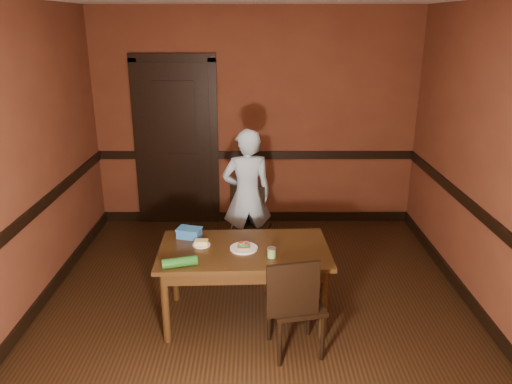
{
  "coord_description": "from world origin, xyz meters",
  "views": [
    {
      "loc": [
        -0.01,
        -3.91,
        2.51
      ],
      "look_at": [
        0.0,
        0.35,
        1.05
      ],
      "focal_mm": 35.0,
      "sensor_mm": 36.0,
      "label": 1
    }
  ],
  "objects_px": {
    "sauce_jar": "(272,252)",
    "dining_table": "(244,284)",
    "chair_far": "(251,227)",
    "person": "(247,195)",
    "food_tub": "(189,233)",
    "sandwich_plate": "(244,247)",
    "chair_near": "(296,302)",
    "cheese_saucer": "(201,243)"
  },
  "relations": [
    {
      "from": "sauce_jar",
      "to": "dining_table",
      "type": "bearing_deg",
      "value": 143.73
    },
    {
      "from": "chair_far",
      "to": "person",
      "type": "xyz_separation_m",
      "value": [
        -0.04,
        0.12,
        0.32
      ]
    },
    {
      "from": "dining_table",
      "to": "food_tub",
      "type": "relative_size",
      "value": 6.06
    },
    {
      "from": "sandwich_plate",
      "to": "food_tub",
      "type": "relative_size",
      "value": 0.99
    },
    {
      "from": "chair_far",
      "to": "sandwich_plate",
      "type": "relative_size",
      "value": 3.49
    },
    {
      "from": "dining_table",
      "to": "chair_near",
      "type": "distance_m",
      "value": 0.62
    },
    {
      "from": "person",
      "to": "sandwich_plate",
      "type": "relative_size",
      "value": 6.21
    },
    {
      "from": "dining_table",
      "to": "chair_far",
      "type": "bearing_deg",
      "value": 85.43
    },
    {
      "from": "chair_far",
      "to": "person",
      "type": "relative_size",
      "value": 0.56
    },
    {
      "from": "sandwich_plate",
      "to": "food_tub",
      "type": "bearing_deg",
      "value": 153.77
    },
    {
      "from": "chair_near",
      "to": "sandwich_plate",
      "type": "distance_m",
      "value": 0.66
    },
    {
      "from": "cheese_saucer",
      "to": "chair_near",
      "type": "bearing_deg",
      "value": -33.57
    },
    {
      "from": "chair_near",
      "to": "person",
      "type": "distance_m",
      "value": 1.75
    },
    {
      "from": "dining_table",
      "to": "cheese_saucer",
      "type": "relative_size",
      "value": 9.46
    },
    {
      "from": "person",
      "to": "cheese_saucer",
      "type": "height_order",
      "value": "person"
    },
    {
      "from": "sauce_jar",
      "to": "cheese_saucer",
      "type": "relative_size",
      "value": 0.56
    },
    {
      "from": "chair_far",
      "to": "cheese_saucer",
      "type": "relative_size",
      "value": 5.37
    },
    {
      "from": "person",
      "to": "food_tub",
      "type": "relative_size",
      "value": 6.12
    },
    {
      "from": "chair_far",
      "to": "chair_near",
      "type": "relative_size",
      "value": 0.96
    },
    {
      "from": "person",
      "to": "sauce_jar",
      "type": "relative_size",
      "value": 17.2
    },
    {
      "from": "sandwich_plate",
      "to": "cheese_saucer",
      "type": "height_order",
      "value": "sandwich_plate"
    },
    {
      "from": "sauce_jar",
      "to": "food_tub",
      "type": "bearing_deg",
      "value": 151.17
    },
    {
      "from": "person",
      "to": "sauce_jar",
      "type": "bearing_deg",
      "value": 89.62
    },
    {
      "from": "chair_near",
      "to": "food_tub",
      "type": "bearing_deg",
      "value": -49.5
    },
    {
      "from": "dining_table",
      "to": "person",
      "type": "height_order",
      "value": "person"
    },
    {
      "from": "chair_far",
      "to": "sauce_jar",
      "type": "distance_m",
      "value": 1.32
    },
    {
      "from": "chair_far",
      "to": "food_tub",
      "type": "distance_m",
      "value": 1.07
    },
    {
      "from": "dining_table",
      "to": "cheese_saucer",
      "type": "distance_m",
      "value": 0.52
    },
    {
      "from": "person",
      "to": "chair_near",
      "type": "bearing_deg",
      "value": 94.08
    },
    {
      "from": "person",
      "to": "cheese_saucer",
      "type": "xyz_separation_m",
      "value": [
        -0.38,
        -1.15,
        -0.03
      ]
    },
    {
      "from": "sauce_jar",
      "to": "sandwich_plate",
      "type": "bearing_deg",
      "value": 146.05
    },
    {
      "from": "person",
      "to": "dining_table",
      "type": "bearing_deg",
      "value": 80.14
    },
    {
      "from": "sauce_jar",
      "to": "food_tub",
      "type": "xyz_separation_m",
      "value": [
        -0.72,
        0.4,
        0.0
      ]
    },
    {
      "from": "cheese_saucer",
      "to": "dining_table",
      "type": "bearing_deg",
      "value": -9.49
    },
    {
      "from": "chair_near",
      "to": "food_tub",
      "type": "relative_size",
      "value": 3.6
    },
    {
      "from": "chair_far",
      "to": "chair_near",
      "type": "height_order",
      "value": "chair_near"
    },
    {
      "from": "chair_far",
      "to": "cheese_saucer",
      "type": "xyz_separation_m",
      "value": [
        -0.42,
        -1.04,
        0.29
      ]
    },
    {
      "from": "person",
      "to": "food_tub",
      "type": "xyz_separation_m",
      "value": [
        -0.5,
        -0.99,
        -0.01
      ]
    },
    {
      "from": "sandwich_plate",
      "to": "sauce_jar",
      "type": "xyz_separation_m",
      "value": [
        0.23,
        -0.16,
        0.03
      ]
    },
    {
      "from": "person",
      "to": "cheese_saucer",
      "type": "bearing_deg",
      "value": 62.38
    },
    {
      "from": "sandwich_plate",
      "to": "sauce_jar",
      "type": "bearing_deg",
      "value": -33.95
    },
    {
      "from": "chair_near",
      "to": "cheese_saucer",
      "type": "height_order",
      "value": "chair_near"
    }
  ]
}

